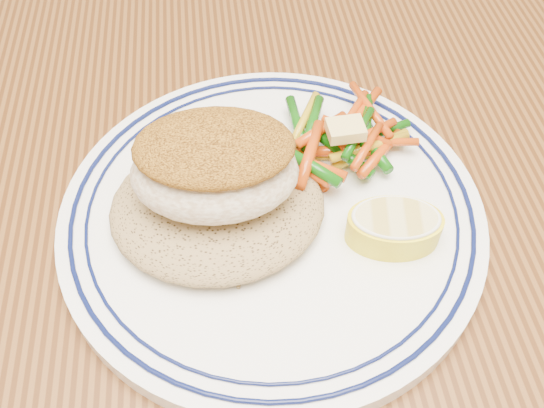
{
  "coord_description": "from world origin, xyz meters",
  "views": [
    {
      "loc": [
        -0.04,
        -0.29,
        1.07
      ],
      "look_at": [
        -0.01,
        -0.05,
        0.77
      ],
      "focal_mm": 40.0,
      "sensor_mm": 36.0,
      "label": 1
    }
  ],
  "objects_px": {
    "dining_table": "(276,244)",
    "vegetable_pile": "(343,140)",
    "fish_fillet": "(215,166)",
    "lemon_wedge": "(394,226)",
    "plate": "(272,214)",
    "rice_pilaf": "(217,203)"
  },
  "relations": [
    {
      "from": "dining_table",
      "to": "vegetable_pile",
      "type": "height_order",
      "value": "vegetable_pile"
    },
    {
      "from": "plate",
      "to": "vegetable_pile",
      "type": "xyz_separation_m",
      "value": [
        0.05,
        0.04,
        0.02
      ]
    },
    {
      "from": "rice_pilaf",
      "to": "lemon_wedge",
      "type": "distance_m",
      "value": 0.11
    },
    {
      "from": "dining_table",
      "to": "vegetable_pile",
      "type": "bearing_deg",
      "value": -8.37
    },
    {
      "from": "plate",
      "to": "fish_fillet",
      "type": "height_order",
      "value": "fish_fillet"
    },
    {
      "from": "rice_pilaf",
      "to": "vegetable_pile",
      "type": "bearing_deg",
      "value": 26.59
    },
    {
      "from": "plate",
      "to": "dining_table",
      "type": "bearing_deg",
      "value": 79.68
    },
    {
      "from": "dining_table",
      "to": "rice_pilaf",
      "type": "distance_m",
      "value": 0.14
    },
    {
      "from": "rice_pilaf",
      "to": "vegetable_pile",
      "type": "xyz_separation_m",
      "value": [
        0.09,
        0.04,
        0.0
      ]
    },
    {
      "from": "plate",
      "to": "rice_pilaf",
      "type": "relative_size",
      "value": 2.03
    },
    {
      "from": "rice_pilaf",
      "to": "lemon_wedge",
      "type": "height_order",
      "value": "rice_pilaf"
    },
    {
      "from": "rice_pilaf",
      "to": "lemon_wedge",
      "type": "relative_size",
      "value": 2.16
    },
    {
      "from": "dining_table",
      "to": "plate",
      "type": "height_order",
      "value": "plate"
    },
    {
      "from": "rice_pilaf",
      "to": "fish_fillet",
      "type": "relative_size",
      "value": 1.28
    },
    {
      "from": "dining_table",
      "to": "vegetable_pile",
      "type": "relative_size",
      "value": 14.69
    },
    {
      "from": "vegetable_pile",
      "to": "rice_pilaf",
      "type": "bearing_deg",
      "value": -153.41
    },
    {
      "from": "fish_fillet",
      "to": "vegetable_pile",
      "type": "relative_size",
      "value": 1.04
    },
    {
      "from": "fish_fillet",
      "to": "dining_table",
      "type": "bearing_deg",
      "value": 48.73
    },
    {
      "from": "rice_pilaf",
      "to": "dining_table",
      "type": "bearing_deg",
      "value": 49.32
    },
    {
      "from": "plate",
      "to": "fish_fillet",
      "type": "relative_size",
      "value": 2.61
    },
    {
      "from": "fish_fillet",
      "to": "lemon_wedge",
      "type": "bearing_deg",
      "value": -17.28
    },
    {
      "from": "vegetable_pile",
      "to": "plate",
      "type": "bearing_deg",
      "value": -141.46
    }
  ]
}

